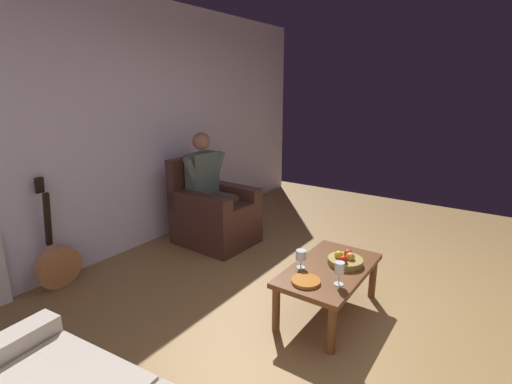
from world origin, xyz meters
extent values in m
plane|color=olive|center=(0.00, 0.00, 0.00)|extent=(6.91, 6.91, 0.00)
cube|color=silver|center=(0.00, -2.83, 1.36)|extent=(6.16, 0.06, 2.72)
cube|color=#40231D|center=(-0.43, -2.11, 0.21)|extent=(0.73, 0.87, 0.41)
cube|color=#40231D|center=(-0.43, -2.05, 0.46)|extent=(0.40, 0.74, 0.10)
cube|color=#40231D|center=(-0.70, -2.11, 0.53)|extent=(0.19, 0.85, 0.24)
cube|color=#40231D|center=(-0.16, -2.12, 0.53)|extent=(0.19, 0.85, 0.24)
cube|color=#40231D|center=(-0.44, -2.48, 0.71)|extent=(0.71, 0.14, 0.58)
cube|color=#4D5C50|center=(-0.43, -2.31, 0.78)|extent=(0.39, 0.19, 0.54)
sphere|color=brown|center=(-0.43, -2.31, 1.19)|extent=(0.20, 0.20, 0.20)
cylinder|color=#4E3D34|center=(-0.55, -2.10, 0.53)|extent=(0.14, 0.40, 0.13)
cylinder|color=#4E3D34|center=(-0.54, -1.91, 0.26)|extent=(0.12, 0.12, 0.51)
cylinder|color=#4D5C50|center=(-0.66, -2.25, 0.90)|extent=(0.20, 0.10, 0.29)
cylinder|color=#4E3D34|center=(-0.31, -2.11, 0.53)|extent=(0.14, 0.40, 0.13)
cylinder|color=#4E3D34|center=(-0.30, -1.91, 0.26)|extent=(0.12, 0.12, 0.51)
cylinder|color=#4D5C50|center=(-0.21, -2.27, 0.90)|extent=(0.20, 0.10, 0.29)
cube|color=brown|center=(0.17, -0.43, 0.38)|extent=(0.98, 0.55, 0.04)
cylinder|color=brown|center=(-0.27, -0.20, 0.18)|extent=(0.06, 0.06, 0.36)
cylinder|color=brown|center=(0.61, -0.20, 0.18)|extent=(0.06, 0.06, 0.36)
cylinder|color=brown|center=(-0.27, -0.65, 0.18)|extent=(0.06, 0.06, 0.36)
cylinder|color=brown|center=(0.61, -0.65, 0.18)|extent=(0.06, 0.06, 0.36)
cylinder|color=#BC7B47|center=(1.19, -2.62, 0.20)|extent=(0.40, 0.16, 0.41)
cylinder|color=black|center=(1.19, -2.57, 0.22)|extent=(0.11, 0.02, 0.11)
cube|color=black|center=(1.19, -2.69, 0.65)|extent=(0.05, 0.11, 0.51)
cube|color=black|center=(1.19, -2.73, 0.96)|extent=(0.07, 0.05, 0.14)
cylinder|color=silver|center=(0.31, -0.61, 0.41)|extent=(0.07, 0.07, 0.01)
cylinder|color=silver|center=(0.31, -0.61, 0.44)|extent=(0.01, 0.01, 0.07)
cylinder|color=silver|center=(0.31, -0.61, 0.52)|extent=(0.08, 0.08, 0.07)
cylinder|color=#590C19|center=(0.31, -0.61, 0.50)|extent=(0.07, 0.07, 0.03)
cylinder|color=silver|center=(0.38, -0.26, 0.41)|extent=(0.07, 0.07, 0.01)
cylinder|color=silver|center=(0.38, -0.26, 0.45)|extent=(0.01, 0.01, 0.09)
cylinder|color=silver|center=(0.38, -0.26, 0.54)|extent=(0.07, 0.07, 0.08)
cylinder|color=#590C19|center=(0.38, -0.26, 0.51)|extent=(0.06, 0.06, 0.03)
cylinder|color=olive|center=(0.04, -0.35, 0.43)|extent=(0.28, 0.28, 0.05)
sphere|color=red|center=(0.12, -0.34, 0.47)|extent=(0.07, 0.07, 0.07)
sphere|color=gold|center=(0.04, -0.31, 0.47)|extent=(0.07, 0.07, 0.07)
sphere|color=red|center=(-0.02, -0.35, 0.47)|extent=(0.07, 0.07, 0.07)
sphere|color=gold|center=(0.06, -0.40, 0.47)|extent=(0.07, 0.07, 0.07)
cylinder|color=#B7641E|center=(0.49, -0.47, 0.41)|extent=(0.21, 0.21, 0.02)
camera|label=1|loc=(2.73, 0.62, 1.78)|focal=26.37mm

